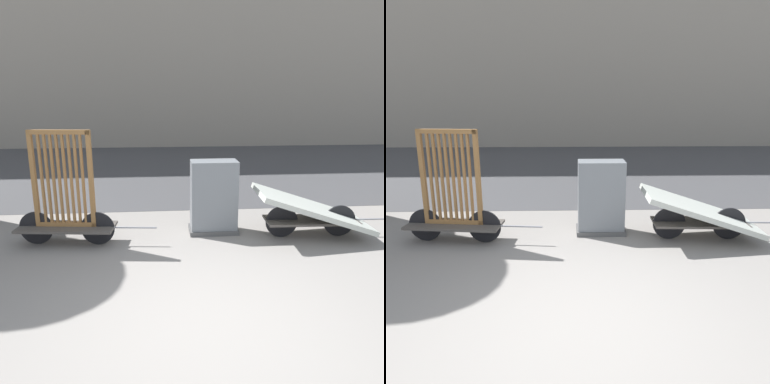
{
  "view_description": "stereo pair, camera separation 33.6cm",
  "coord_description": "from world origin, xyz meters",
  "views": [
    {
      "loc": [
        -0.5,
        -3.5,
        2.45
      ],
      "look_at": [
        0.0,
        2.44,
        0.85
      ],
      "focal_mm": 35.0,
      "sensor_mm": 36.0,
      "label": 1
    },
    {
      "loc": [
        -0.17,
        -3.52,
        2.45
      ],
      "look_at": [
        0.0,
        2.44,
        0.85
      ],
      "focal_mm": 35.0,
      "sensor_mm": 36.0,
      "label": 2
    }
  ],
  "objects": [
    {
      "name": "bike_cart_with_mattress",
      "position": [
        2.07,
        2.44,
        0.46
      ],
      "size": [
        2.46,
        1.13,
        0.86
      ],
      "rotation": [
        0.0,
        0.0,
        -0.04
      ],
      "color": "#4C4742",
      "rests_on": "ground_plane"
    },
    {
      "name": "bike_cart_with_bedframe",
      "position": [
        -2.06,
        2.44,
        0.65
      ],
      "size": [
        2.29,
        0.72,
        1.88
      ],
      "rotation": [
        0.0,
        0.0,
        -0.1
      ],
      "color": "#4C4742",
      "rests_on": "ground_plane"
    },
    {
      "name": "ground_plane",
      "position": [
        0.0,
        0.0,
        0.0
      ],
      "size": [
        60.0,
        60.0,
        0.0
      ],
      "primitive_type": "plane",
      "color": "gray"
    },
    {
      "name": "road_strip",
      "position": [
        0.0,
        8.86,
        0.0
      ],
      "size": [
        56.0,
        9.54,
        0.01
      ],
      "color": "#424244",
      "rests_on": "ground_plane"
    },
    {
      "name": "utility_cabinet",
      "position": [
        0.42,
        2.8,
        0.61
      ],
      "size": [
        0.87,
        0.5,
        1.3
      ],
      "color": "#4C4C4C",
      "rests_on": "ground_plane"
    }
  ]
}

